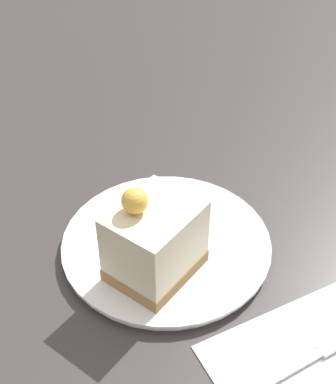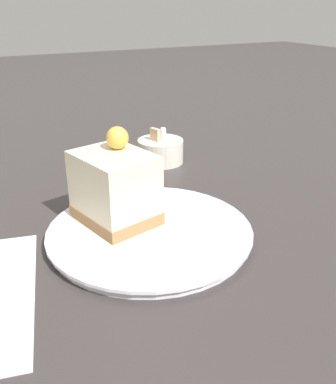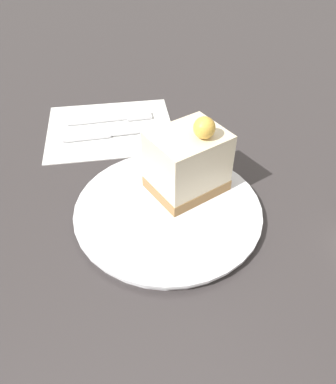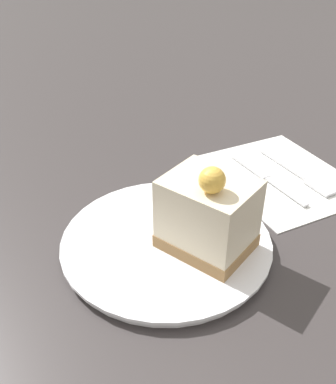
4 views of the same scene
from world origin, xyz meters
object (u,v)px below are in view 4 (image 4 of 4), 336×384
object	(u,v)px
cake_slice	(207,215)
fork	(301,174)
plate	(166,242)
knife	(260,173)

from	to	relation	value
cake_slice	fork	distance (m)	0.24
fork	plate	bearing A→B (deg)	9.29
knife	plate	bearing A→B (deg)	19.94
cake_slice	knife	distance (m)	0.21
knife	fork	bearing A→B (deg)	147.57
knife	cake_slice	bearing A→B (deg)	32.22
cake_slice	knife	size ratio (longest dim) A/B	0.71
fork	knife	bearing A→B (deg)	-32.43
plate	cake_slice	size ratio (longest dim) A/B	2.16
cake_slice	knife	world-z (taller)	cake_slice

